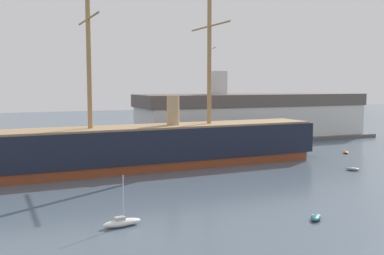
{
  "coord_description": "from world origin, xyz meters",
  "views": [
    {
      "loc": [
        -26.33,
        -13.67,
        12.75
      ],
      "look_at": [
        -4.75,
        36.93,
        7.35
      ],
      "focal_mm": 41.62,
      "sensor_mm": 36.0,
      "label": 1
    }
  ],
  "objects": [
    {
      "name": "dinghy_distant_centre",
      "position": [
        1.38,
        64.74,
        0.34
      ],
      "size": [
        3.12,
        2.6,
        0.68
      ],
      "color": "#B22D28",
      "rests_on": "ground"
    },
    {
      "name": "dinghy_near_centre",
      "position": [
        0.43,
        19.28,
        0.25
      ],
      "size": [
        2.15,
        2.05,
        0.49
      ],
      "color": "#236670",
      "rests_on": "ground"
    },
    {
      "name": "tall_ship",
      "position": [
        -5.48,
        50.18,
        3.36
      ],
      "size": [
        65.08,
        13.49,
        31.3
      ],
      "color": "brown",
      "rests_on": "ground"
    },
    {
      "name": "sailboat_mid_left",
      "position": [
        -16.89,
        24.56,
        0.39
      ],
      "size": [
        3.7,
        1.52,
        4.68
      ],
      "color": "silver",
      "rests_on": "ground"
    },
    {
      "name": "seagull_in_flight",
      "position": [
        -6.7,
        26.99,
        16.35
      ],
      "size": [
        0.41,
        1.34,
        0.14
      ],
      "color": "silver"
    },
    {
      "name": "dinghy_alongside_stern",
      "position": [
        20.91,
        36.57,
        0.24
      ],
      "size": [
        1.94,
        2.1,
        0.47
      ],
      "color": "gray",
      "rests_on": "ground"
    },
    {
      "name": "dockside_warehouse_right",
      "position": [
        26.75,
        74.99,
        5.21
      ],
      "size": [
        58.12,
        17.1,
        15.55
      ],
      "color": "#565659",
      "rests_on": "ground"
    },
    {
      "name": "dinghy_far_right",
      "position": [
        31.52,
        49.74,
        0.23
      ],
      "size": [
        1.53,
        2.07,
        0.45
      ],
      "color": "orange",
      "rests_on": "ground"
    }
  ]
}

